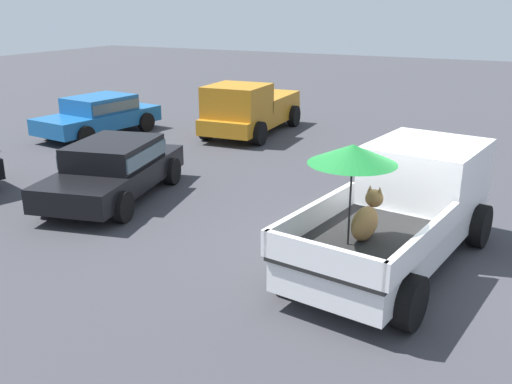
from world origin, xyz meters
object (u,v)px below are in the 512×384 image
at_px(parked_sedan_near, 114,167).
at_px(parked_sedan_far, 99,114).
at_px(pickup_truck_main, 404,205).
at_px(pickup_truck_far, 250,109).

xyz_separation_m(parked_sedan_near, parked_sedan_far, (4.98, 4.83, 0.00)).
bearing_deg(parked_sedan_far, pickup_truck_main, 72.28).
xyz_separation_m(pickup_truck_main, parked_sedan_far, (5.30, 11.51, -0.24)).
relative_size(pickup_truck_main, parked_sedan_far, 1.18).
height_order(pickup_truck_far, parked_sedan_far, pickup_truck_far).
relative_size(pickup_truck_far, parked_sedan_far, 1.09).
distance_m(pickup_truck_main, pickup_truck_far, 10.48).
bearing_deg(pickup_truck_main, parked_sedan_near, 95.87).
bearing_deg(parked_sedan_far, pickup_truck_far, 125.93).
bearing_deg(pickup_truck_main, parked_sedan_far, 73.85).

